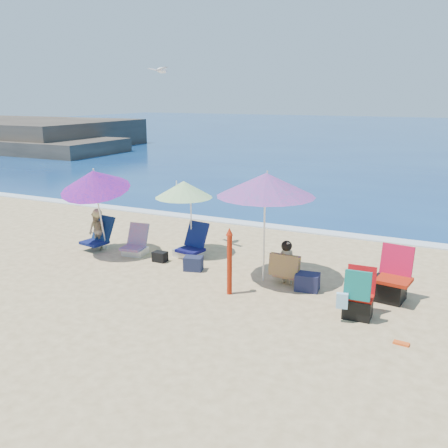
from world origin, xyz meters
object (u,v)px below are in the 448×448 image
at_px(person_left, 97,231).
at_px(furled_umbrella, 229,258).
at_px(camp_chair_right, 358,300).
at_px(seagull, 162,70).
at_px(umbrella_blue, 94,180).
at_px(chair_rainbow, 135,246).
at_px(umbrella_striped, 184,189).
at_px(camp_chair_left, 390,284).
at_px(umbrella_turquoise, 266,185).
at_px(person_center, 286,263).
at_px(chair_navy, 191,248).

bearing_deg(person_left, furled_umbrella, -15.82).
distance_m(furled_umbrella, camp_chair_right, 2.48).
bearing_deg(seagull, umbrella_blue, -131.30).
distance_m(chair_rainbow, person_left, 1.11).
height_order(chair_rainbow, seagull, seagull).
xyz_separation_m(umbrella_striped, camp_chair_right, (4.50, -1.81, -1.27)).
distance_m(umbrella_striped, camp_chair_left, 5.12).
height_order(umbrella_turquoise, umbrella_striped, umbrella_turquoise).
xyz_separation_m(umbrella_striped, furled_umbrella, (2.05, -1.81, -0.87)).
bearing_deg(person_center, camp_chair_left, 1.67).
bearing_deg(person_left, camp_chair_left, -1.15).
relative_size(chair_rainbow, seagull, 0.97).
distance_m(furled_umbrella, person_center, 1.31).
bearing_deg(camp_chair_left, camp_chair_right, -111.03).
xyz_separation_m(camp_chair_left, person_center, (-2.04, -0.06, 0.13)).
bearing_deg(camp_chair_left, umbrella_blue, -178.26).
xyz_separation_m(umbrella_striped, chair_rainbow, (-1.07, -0.54, -1.40)).
bearing_deg(umbrella_blue, furled_umbrella, -12.20).
relative_size(umbrella_striped, furled_umbrella, 1.38).
relative_size(umbrella_turquoise, seagull, 3.34).
relative_size(chair_rainbow, person_center, 0.80).
xyz_separation_m(camp_chair_right, person_center, (-1.64, 0.99, 0.11)).
bearing_deg(umbrella_striped, furled_umbrella, -41.54).
distance_m(umbrella_turquoise, chair_navy, 2.90).
height_order(umbrella_striped, chair_navy, umbrella_striped).
xyz_separation_m(umbrella_turquoise, chair_rainbow, (-3.45, 0.27, -1.83)).
xyz_separation_m(umbrella_turquoise, umbrella_blue, (-4.22, -0.17, -0.19)).
height_order(chair_rainbow, person_center, person_center).
height_order(camp_chair_left, seagull, seagull).
bearing_deg(person_left, chair_navy, 12.47).
xyz_separation_m(chair_rainbow, person_left, (-1.07, -0.09, 0.29)).
relative_size(umbrella_blue, seagull, 2.97).
bearing_deg(person_left, chair_rainbow, 4.67).
bearing_deg(umbrella_turquoise, umbrella_striped, 161.27).
xyz_separation_m(umbrella_turquoise, camp_chair_right, (2.12, -1.01, -1.69)).
height_order(furled_umbrella, person_left, furled_umbrella).
height_order(furled_umbrella, camp_chair_right, furled_umbrella).
bearing_deg(person_center, umbrella_blue, -178.23).
height_order(chair_rainbow, camp_chair_right, camp_chair_right).
bearing_deg(furled_umbrella, umbrella_striped, 138.46).
distance_m(person_center, person_left, 5.01).
bearing_deg(camp_chair_right, umbrella_blue, 172.44).
bearing_deg(person_center, seagull, 162.30).
xyz_separation_m(chair_navy, camp_chair_left, (4.68, -0.66, 0.10)).
relative_size(camp_chair_left, seagull, 1.38).
bearing_deg(umbrella_striped, person_left, -163.73).
bearing_deg(umbrella_turquoise, person_left, 177.72).
xyz_separation_m(camp_chair_left, person_left, (-7.04, 0.14, 0.17)).
height_order(umbrella_turquoise, camp_chair_right, umbrella_turquoise).
xyz_separation_m(umbrella_blue, camp_chair_right, (6.34, -0.84, -1.50)).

